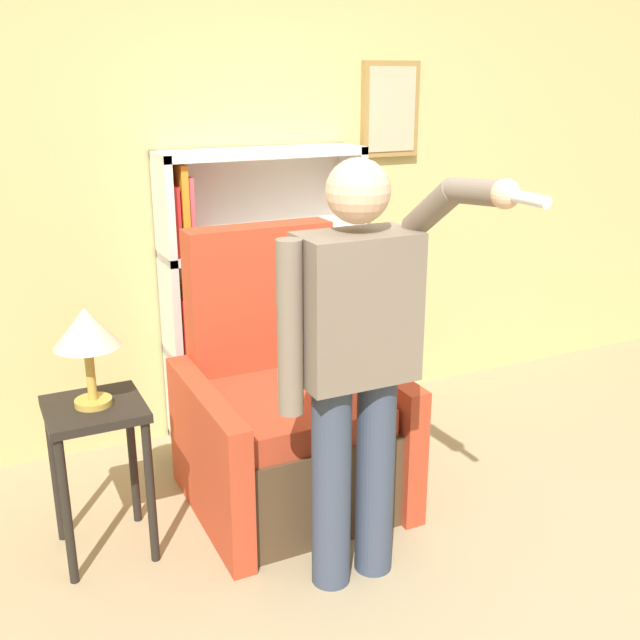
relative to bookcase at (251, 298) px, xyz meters
The scene contains 7 objects.
ground_plane 2.03m from the bookcase, 82.88° to the right, with size 14.00×14.00×0.00m, color #9E8966.
wall_back 0.70m from the bookcase, 33.62° to the left, with size 8.00×0.11×2.80m.
bookcase is the anchor object (origin of this frame).
armchair 0.82m from the bookcase, 98.99° to the right, with size 0.89×0.88×1.24m.
person_standing 1.41m from the bookcase, 94.88° to the right, with size 0.57×0.78×1.63m.
side_table 1.27m from the bookcase, 140.30° to the right, with size 0.38×0.38×0.66m.
table_lamp 1.27m from the bookcase, 140.30° to the right, with size 0.25×0.25×0.40m.
Camera 1 is at (-1.57, -1.73, 1.89)m, focal length 42.00 mm.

